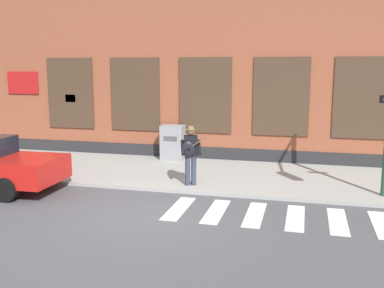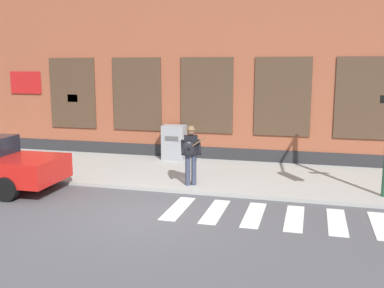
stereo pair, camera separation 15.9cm
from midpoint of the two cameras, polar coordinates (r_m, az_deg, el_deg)
ground_plane at (r=11.06m, az=-6.14°, el=-8.87°), size 160.00×160.00×0.00m
sidewalk at (r=14.84m, az=-0.54°, el=-3.73°), size 28.00×4.45×0.10m
building_backdrop at (r=18.55m, az=2.86°, el=12.23°), size 28.00×4.06×8.63m
crosswalk at (r=11.02m, az=10.07°, el=-9.00°), size 5.20×1.90×0.01m
busker at (r=12.95m, az=-0.56°, el=-1.02°), size 0.78×0.67×1.74m
utility_box at (r=16.68m, az=-2.73°, el=0.21°), size 0.84×0.62×1.28m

